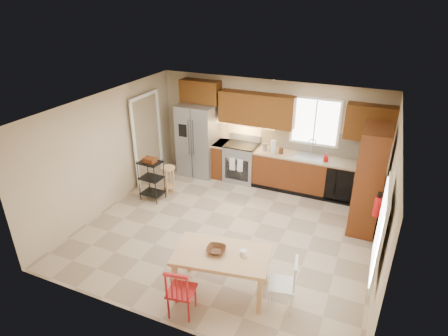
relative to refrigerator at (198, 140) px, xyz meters
name	(u,v)px	position (x,y,z in m)	size (l,w,h in m)	color
floor	(227,230)	(1.70, -2.12, -0.91)	(5.50, 5.50, 0.00)	tan
ceiling	(228,108)	(1.70, -2.12, 1.59)	(5.50, 5.00, 0.02)	silver
wall_back	(268,132)	(1.70, 0.38, 0.34)	(5.50, 0.02, 2.50)	#CCB793
wall_front	(153,252)	(1.70, -4.62, 0.34)	(5.50, 0.02, 2.50)	#CCB793
wall_left	(108,151)	(-1.05, -2.12, 0.34)	(0.02, 5.00, 2.50)	#CCB793
wall_right	(387,204)	(4.45, -2.12, 0.34)	(0.02, 5.00, 2.50)	#CCB793
refrigerator	(198,140)	(0.00, 0.00, 0.00)	(0.92, 0.75, 1.82)	gray
range_stove	(241,163)	(1.15, 0.06, -0.45)	(0.76, 0.63, 0.92)	gray
base_cabinet_narrow	(221,159)	(0.60, 0.08, -0.46)	(0.30, 0.60, 0.90)	#582910
base_cabinet_run	(316,176)	(2.99, 0.08, -0.46)	(2.92, 0.60, 0.90)	#582910
dishwasher	(339,186)	(3.55, -0.22, -0.46)	(0.60, 0.02, 0.78)	black
backsplash	(322,142)	(2.99, 0.36, 0.27)	(2.92, 0.03, 0.55)	beige
upper_over_fridge	(200,91)	(0.00, 0.20, 1.19)	(1.00, 0.35, 0.55)	#633710
upper_left_block	(257,109)	(1.45, 0.20, 0.92)	(1.80, 0.35, 0.75)	#633710
upper_right_block	(370,123)	(3.95, 0.20, 0.92)	(1.00, 0.35, 0.75)	#633710
window_back	(315,122)	(2.80, 0.35, 0.74)	(1.12, 0.04, 1.12)	white
sink	(309,158)	(2.80, 0.08, -0.05)	(0.62, 0.46, 0.16)	gray
undercab_glow	(244,124)	(1.15, 0.17, 0.52)	(1.60, 0.30, 0.01)	#FFBF66
soap_bottle	(326,157)	(3.18, -0.02, 0.09)	(0.09, 0.09, 0.19)	#AF0C0D
paper_towel	(273,146)	(1.95, 0.03, 0.13)	(0.12, 0.12, 0.28)	white
canister_steel	(265,147)	(1.75, 0.03, 0.08)	(0.11, 0.11, 0.18)	gray
canister_wood	(281,151)	(2.15, 0.00, 0.06)	(0.10, 0.10, 0.14)	#522C15
pantry	(369,180)	(4.13, -0.93, 0.14)	(0.50, 0.95, 2.10)	#582910
fire_extinguisher	(378,206)	(4.33, -1.98, 0.19)	(0.12, 0.12, 0.36)	#AF0C0D
window_right	(381,232)	(4.38, -3.27, 0.54)	(0.04, 1.02, 1.32)	white
doorway	(147,140)	(-0.97, -0.82, 0.14)	(0.04, 0.95, 2.10)	#8C7A59
dining_table	(222,272)	(2.26, -3.68, -0.56)	(1.45, 0.82, 0.71)	tan
chair_red	(181,290)	(1.91, -4.33, -0.48)	(0.40, 0.40, 0.85)	#B21B1D
chair_white	(282,284)	(3.21, -3.63, -0.48)	(0.40, 0.40, 0.85)	white
table_bowl	(216,252)	(2.17, -3.68, -0.19)	(0.29, 0.29, 0.07)	#522C15
table_jar	(243,254)	(2.58, -3.58, -0.17)	(0.10, 0.10, 0.12)	white
bar_stool	(169,180)	(-0.14, -1.28, -0.57)	(0.33, 0.33, 0.68)	tan
utility_cart	(152,180)	(-0.34, -1.67, -0.42)	(0.49, 0.38, 0.97)	black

